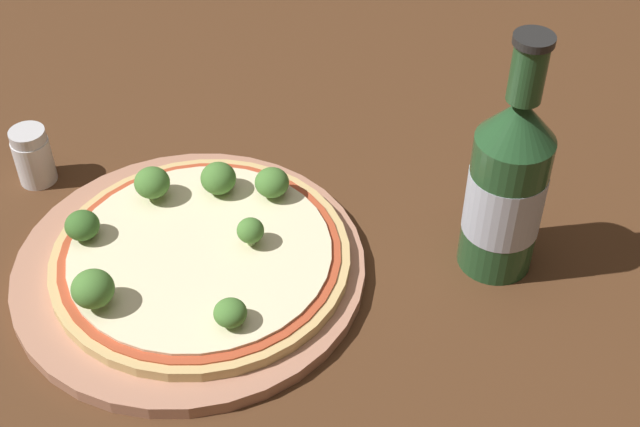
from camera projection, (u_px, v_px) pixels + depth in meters
ground_plane at (185, 253)px, 0.76m from camera, size 3.00×3.00×0.00m
plate at (192, 268)px, 0.74m from camera, size 0.29×0.29×0.01m
pizza at (201, 256)px, 0.74m from camera, size 0.25×0.25×0.01m
broccoli_floret_0 at (272, 183)px, 0.77m from camera, size 0.03×0.03×0.03m
broccoli_floret_1 at (230, 313)px, 0.66m from camera, size 0.03×0.03×0.02m
broccoli_floret_2 at (93, 289)px, 0.67m from camera, size 0.03×0.03×0.03m
broccoli_floret_3 at (250, 231)px, 0.73m from camera, size 0.02×0.02×0.03m
broccoli_floret_4 at (218, 178)px, 0.78m from camera, size 0.03×0.03×0.03m
broccoli_floret_5 at (152, 183)px, 0.77m from camera, size 0.03×0.03×0.03m
broccoli_floret_6 at (82, 225)px, 0.73m from camera, size 0.03×0.03×0.02m
beer_bottle at (507, 185)px, 0.70m from camera, size 0.06×0.06×0.22m
pepper_shaker at (33, 156)px, 0.82m from camera, size 0.03×0.03×0.06m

